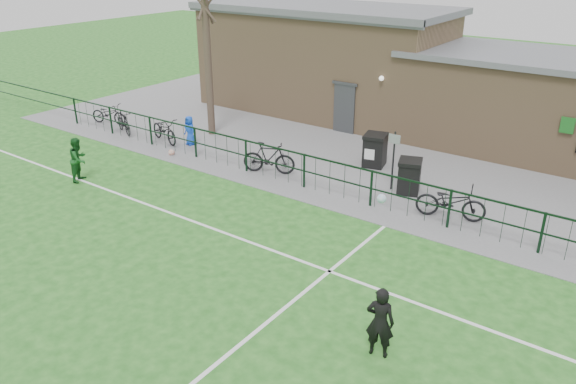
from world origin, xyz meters
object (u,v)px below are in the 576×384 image
Objects in this scene: wheelie_bin_right at (409,177)px; bicycle_c at (164,130)px; bicycle_a at (109,114)px; bicycle_d at (269,158)px; bicycle_b at (124,122)px; spectator_child at (190,130)px; bicycle_e at (451,202)px; outfield_player at (79,159)px; ball_ground at (171,152)px; wheelie_bin_left at (375,151)px; bare_tree at (208,64)px; sign_post at (393,161)px.

wheelie_bin_right reaches higher than bicycle_c.
bicycle_d is at bearing -108.38° from bicycle_a.
bicycle_b is (-12.60, -1.34, -0.02)m from wheelie_bin_right.
bicycle_c is at bearing -152.04° from spectator_child.
bicycle_e is 1.71× the size of spectator_child.
spectator_child reaches higher than wheelie_bin_right.
bicycle_d is (7.85, 0.01, 0.07)m from bicycle_b.
bicycle_c is (2.27, 0.24, 0.01)m from bicycle_b.
bicycle_c is 1.63× the size of spectator_child.
bicycle_e is (6.55, 0.27, -0.03)m from bicycle_d.
outfield_player reaches higher than ball_ground.
bicycle_c is 0.96× the size of bicycle_e.
spectator_child is 4.99× the size of ball_ground.
wheelie_bin_left is 0.59× the size of bicycle_d.
bare_tree is 11.74m from bicycle_e.
bicycle_a is at bearing 102.27° from bicycle_c.
bare_tree is 2.88m from spectator_child.
sign_post is 1.31× the size of outfield_player.
bare_tree is at bearing 173.93° from sign_post.
bicycle_d is at bearing 2.47° from spectator_child.
wheelie_bin_right is 0.75m from sign_post.
bare_tree is 3.41× the size of bicycle_a.
spectator_child is (-7.18, -2.26, 0.04)m from wheelie_bin_left.
sign_post is at bearing -67.81° from bicycle_c.
bicycle_b is 1.08× the size of outfield_player.
wheelie_bin_right reaches higher than ball_ground.
spectator_child reaches higher than bicycle_b.
bicycle_d reaches higher than bicycle_b.
bicycle_c is 1.27× the size of outfield_player.
wheelie_bin_left is at bearing -71.58° from outfield_player.
bicycle_d reaches higher than bicycle_a.
outfield_player is at bearing -123.38° from bicycle_b.
wheelie_bin_right is 2.09m from bicycle_e.
sign_post is 10.63m from outfield_player.
bare_tree is 3.09× the size of bicycle_c.
bicycle_a is 0.93× the size of bicycle_d.
outfield_player is (-0.42, -4.88, 0.15)m from spectator_child.
bicycle_b is at bearing -178.34° from wheelie_bin_left.
outfield_player reaches higher than wheelie_bin_right.
ball_ground is (0.70, 3.56, -0.65)m from outfield_player.
bicycle_c is at bearing -175.93° from wheelie_bin_left.
sign_post is at bearing 172.18° from wheelie_bin_right.
ball_ground is (-4.20, -0.73, -0.47)m from bicycle_d.
bicycle_b is 1.39× the size of spectator_child.
wheelie_bin_left is 0.57× the size of bicycle_c.
outfield_player is at bearing -101.10° from ball_ground.
outfield_player is at bearing -84.98° from spectator_child.
spectator_child is at bearing 165.48° from wheelie_bin_right.
wheelie_bin_right is 0.51× the size of bicycle_e.
bicycle_b is at bearing 168.77° from ball_ground.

